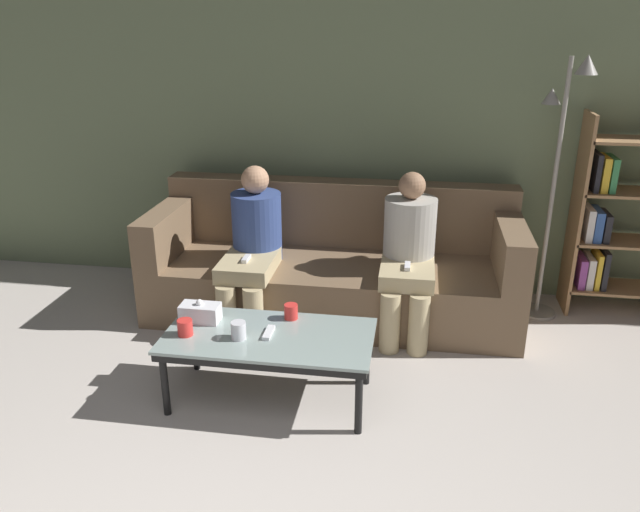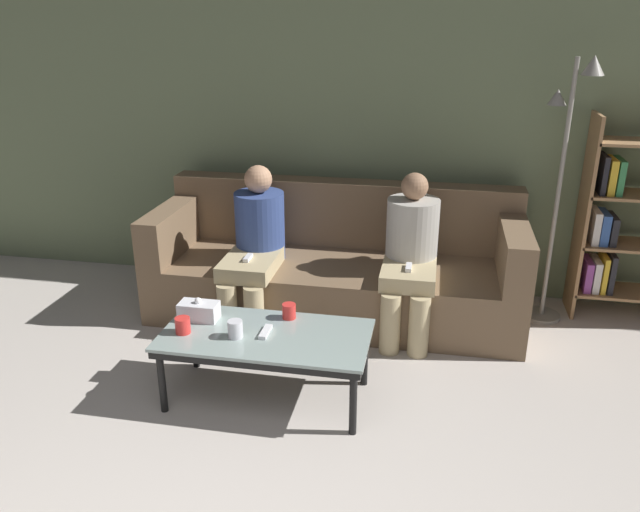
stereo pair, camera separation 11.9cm
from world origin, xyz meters
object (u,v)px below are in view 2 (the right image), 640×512
cup_far_center (183,325)px  standing_lamp (565,165)px  seated_person_mid_left (411,251)px  cup_near_right (235,329)px  game_remote (266,332)px  coffee_table (266,340)px  bookshelf (632,224)px  cup_near_left (289,311)px  tissue_box (199,311)px  seated_person_left_end (255,242)px  couch (337,268)px

cup_far_center → standing_lamp: 2.63m
cup_far_center → seated_person_mid_left: seated_person_mid_left is taller
cup_near_right → standing_lamp: size_ratio=0.05×
game_remote → cup_far_center: bearing=-170.3°
coffee_table → bookshelf: (2.19, 1.49, 0.32)m
cup_far_center → cup_near_left: bearing=28.1°
cup_near_left → game_remote: (-0.08, -0.20, -0.03)m
cup_near_left → coffee_table: bearing=-111.9°
coffee_table → tissue_box: 0.44m
seated_person_left_end → seated_person_mid_left: bearing=0.9°
seated_person_left_end → cup_far_center: bearing=-95.9°
tissue_box → game_remote: size_ratio=1.47×
cup_far_center → game_remote: bearing=9.7°
cup_far_center → seated_person_left_end: size_ratio=0.08×
couch → cup_near_right: bearing=-105.0°
cup_near_left → cup_far_center: size_ratio=0.97×
standing_lamp → couch: bearing=-174.1°
bookshelf → seated_person_mid_left: size_ratio=1.33×
cup_near_right → seated_person_left_end: bearing=100.3°
coffee_table → game_remote: 0.05m
couch → cup_near_right: (-0.34, -1.27, 0.13)m
cup_far_center → seated_person_mid_left: (1.16, 1.05, 0.12)m
game_remote → standing_lamp: size_ratio=0.08×
coffee_table → tissue_box: tissue_box is taller
coffee_table → seated_person_mid_left: size_ratio=1.06×
game_remote → bookshelf: 2.66m
couch → seated_person_mid_left: (0.53, -0.22, 0.25)m
tissue_box → seated_person_mid_left: size_ratio=0.21×
coffee_table → cup_near_left: cup_near_left is taller
coffee_table → standing_lamp: (1.67, 1.35, 0.74)m
tissue_box → seated_person_left_end: 0.87m
seated_person_mid_left → standing_lamp: bearing=21.4°
cup_near_left → seated_person_mid_left: (0.64, 0.77, 0.12)m
cup_far_center → bookshelf: size_ratio=0.06×
coffee_table → standing_lamp: bearing=38.9°
cup_far_center → bookshelf: (2.63, 1.57, 0.23)m
cup_near_left → seated_person_left_end: 0.87m
cup_near_right → game_remote: (0.15, 0.07, -0.04)m
tissue_box → bookshelf: 2.97m
cup_far_center → game_remote: cup_far_center is taller
game_remote → couch: bearing=80.9°
cup_near_right → bookshelf: size_ratio=0.07×
tissue_box → coffee_table: bearing=-13.2°
tissue_box → standing_lamp: (2.09, 1.25, 0.64)m
couch → bookshelf: size_ratio=1.81×
cup_near_right → bookshelf: 2.82m
cup_near_left → bookshelf: 2.48m
tissue_box → seated_person_left_end: (0.08, 0.86, 0.11)m
coffee_table → game_remote: game_remote is taller
couch → seated_person_mid_left: size_ratio=2.40×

